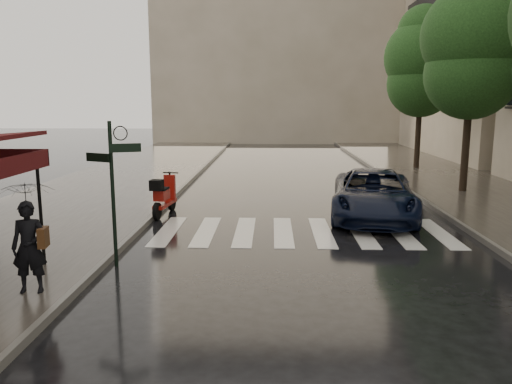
{
  "coord_description": "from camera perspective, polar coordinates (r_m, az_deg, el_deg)",
  "views": [
    {
      "loc": [
        2.12,
        -7.17,
        3.47
      ],
      "look_at": [
        1.76,
        4.33,
        1.4
      ],
      "focal_mm": 35.0,
      "sensor_mm": 36.0,
      "label": 1
    }
  ],
  "objects": [
    {
      "name": "ground",
      "position": [
        8.25,
        -13.78,
        -15.0
      ],
      "size": [
        120.0,
        120.0,
        0.0
      ],
      "primitive_type": "plane",
      "color": "black",
      "rests_on": "ground"
    },
    {
      "name": "sidewalk_near",
      "position": [
        20.57,
        -17.01,
        0.21
      ],
      "size": [
        6.0,
        60.0,
        0.12
      ],
      "primitive_type": "cube",
      "color": "#38332D",
      "rests_on": "ground"
    },
    {
      "name": "sidewalk_far",
      "position": [
        21.1,
        24.42,
        -0.02
      ],
      "size": [
        5.5,
        60.0,
        0.12
      ],
      "primitive_type": "cube",
      "color": "#38332D",
      "rests_on": "ground"
    },
    {
      "name": "curb_near",
      "position": [
        19.8,
        -8.63,
        0.21
      ],
      "size": [
        0.12,
        60.0,
        0.16
      ],
      "primitive_type": "cube",
      "color": "#595651",
      "rests_on": "ground"
    },
    {
      "name": "curb_far",
      "position": [
        20.19,
        17.07,
        0.06
      ],
      "size": [
        0.12,
        60.0,
        0.16
      ],
      "primitive_type": "cube",
      "color": "#595651",
      "rests_on": "ground"
    },
    {
      "name": "crosswalk",
      "position": [
        13.65,
        5.33,
        -4.55
      ],
      "size": [
        7.85,
        3.2,
        0.01
      ],
      "color": "silver",
      "rests_on": "ground"
    },
    {
      "name": "signpost",
      "position": [
        10.83,
        -16.07,
        1.09
      ],
      "size": [
        1.17,
        0.29,
        3.1
      ],
      "color": "black",
      "rests_on": "ground"
    },
    {
      "name": "haussmann_far",
      "position": [
        36.61,
        26.31,
        18.28
      ],
      "size": [
        8.0,
        16.0,
        18.5
      ],
      "primitive_type": "cube",
      "color": "gray",
      "rests_on": "ground"
    },
    {
      "name": "backdrop_building",
      "position": [
        45.65,
        3.04,
        18.41
      ],
      "size": [
        22.0,
        6.0,
        20.0
      ],
      "primitive_type": "cube",
      "color": "gray",
      "rests_on": "ground"
    },
    {
      "name": "tree_mid",
      "position": [
        20.65,
        23.6,
        15.28
      ],
      "size": [
        3.8,
        3.8,
        8.34
      ],
      "color": "black",
      "rests_on": "sidewalk_far"
    },
    {
      "name": "tree_far",
      "position": [
        27.32,
        18.45,
        13.86
      ],
      "size": [
        3.8,
        3.8,
        8.16
      ],
      "color": "black",
      "rests_on": "sidewalk_far"
    },
    {
      "name": "pedestrian_with_umbrella",
      "position": [
        9.56,
        -24.82,
        -1.14
      ],
      "size": [
        1.12,
        1.14,
        2.45
      ],
      "rotation": [
        0.0,
        0.0,
        0.15
      ],
      "color": "black",
      "rests_on": "sidewalk_near"
    },
    {
      "name": "scooter",
      "position": [
        15.7,
        -10.5,
        -0.55
      ],
      "size": [
        0.62,
        1.92,
        1.27
      ],
      "rotation": [
        0.0,
        0.0,
        -0.12
      ],
      "color": "black",
      "rests_on": "ground"
    },
    {
      "name": "parked_car",
      "position": [
        15.56,
        13.28,
        -0.25
      ],
      "size": [
        3.17,
        5.52,
        1.45
      ],
      "primitive_type": "imported",
      "rotation": [
        0.0,
        0.0,
        -0.15
      ],
      "color": "black",
      "rests_on": "ground"
    }
  ]
}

